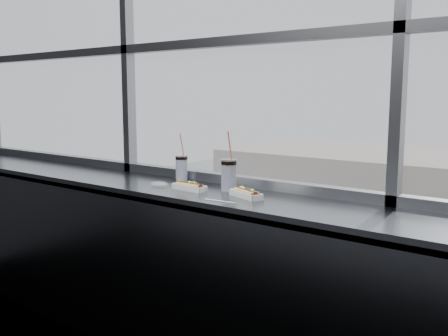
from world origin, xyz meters
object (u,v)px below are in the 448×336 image
Objects in this scene: hotdog_tray_left at (189,187)px; wrapper at (159,184)px; hotdog_tray_right at (246,193)px; car_far_a at (343,295)px; tree_left at (401,252)px; pedestrian_a at (431,283)px; loose_straw at (220,201)px; soda_cup_left at (182,166)px; soda_cup_right at (229,173)px; car_near_a at (171,311)px.

wrapper is at bearing -175.51° from hotdog_tray_left.
hotdog_tray_right is 28.51m from car_far_a.
wrapper is at bearing -75.69° from tree_left.
pedestrian_a is (-5.53, 28.96, -10.95)m from wrapper.
hotdog_tray_right is at bearing 68.99° from loose_straw.
loose_straw is 28.63m from car_far_a.
hotdog_tray_right is at bearing -167.96° from pedestrian_a.
hotdog_tray_left reaches higher than wrapper.
hotdog_tray_right is (0.39, 0.03, 0.00)m from hotdog_tray_left.
tree_left is at bearing 127.07° from hotdog_tray_right.
pedestrian_a is 2.57m from tree_left.
soda_cup_left is 31.23m from pedestrian_a.
loose_straw is at bearing -83.82° from hotdog_tray_right.
soda_cup_right reaches higher than car_far_a.
soda_cup_right is 25.38m from car_near_a.
car_near_a is 14.77m from tree_left.
hotdog_tray_left is 28.40m from car_far_a.
wrapper is 31.45m from pedestrian_a.
loose_straw is at bearing -168.12° from pedestrian_a.
loose_straw is 25.61m from car_near_a.
soda_cup_left is 25.00m from car_near_a.
hotdog_tray_left is at bearing -160.60° from car_far_a.
soda_cup_left reaches higher than car_far_a.
car_far_a is at bearing -46.07° from car_near_a.
hotdog_tray_left is 31.49m from pedestrian_a.
soda_cup_left is at bearing 166.90° from soda_cup_right.
pedestrian_a is (3.74, 4.62, 0.19)m from car_far_a.
tree_left is (-7.19, 28.08, -9.21)m from soda_cup_left.
soda_cup_right is 0.47m from wrapper.
hotdog_tray_right reaches higher than car_near_a.
hotdog_tray_right is 0.24m from soda_cup_right.
hotdog_tray_left is 0.94× the size of hotdog_tray_right.
soda_cup_right reaches higher than hotdog_tray_left.
loose_straw is 30.90m from tree_left.
tree_left is at bearing 104.36° from soda_cup_left.
hotdog_tray_left is 0.65× the size of soda_cup_right.
car_near_a is at bearing 135.92° from hotdog_tray_left.
loose_straw is 0.08× the size of pedestrian_a.
soda_cup_right is 28.38m from car_far_a.
soda_cup_right is 0.33m from loose_straw.
pedestrian_a is (-5.48, 28.70, -11.03)m from soda_cup_left.
hotdog_tray_left reaches higher than pedestrian_a.
hotdog_tray_left reaches higher than car_near_a.
tree_left is at bearing 104.31° from wrapper.
pedestrian_a is (-5.97, 28.81, -11.04)m from soda_cup_right.
pedestrian_a is at bearing -46.25° from car_near_a.
soda_cup_right is 0.16× the size of pedestrian_a.
tree_left is at bearing 106.53° from hotdog_tray_left.
hotdog_tray_right is 0.04× the size of car_near_a.
hotdog_tray_left is at bearing -40.84° from soda_cup_left.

